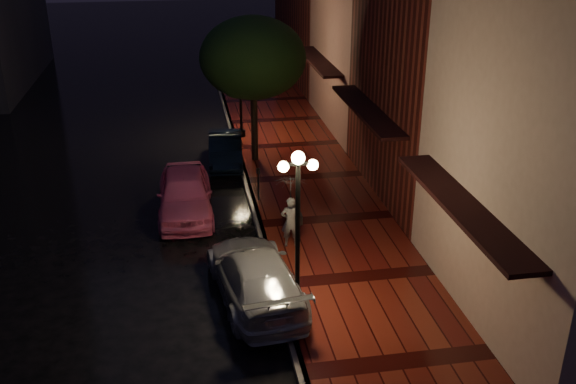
{
  "coord_description": "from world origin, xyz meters",
  "views": [
    {
      "loc": [
        -2.23,
        -18.72,
        9.56
      ],
      "look_at": [
        0.89,
        -0.4,
        1.4
      ],
      "focal_mm": 40.0,
      "sensor_mm": 36.0,
      "label": 1
    }
  ],
  "objects_px": {
    "navy_car": "(226,149)",
    "parking_meter": "(258,181)",
    "streetlamp_far": "(240,83)",
    "silver_car": "(255,276)",
    "streetlamp_near": "(298,223)",
    "street_tree": "(253,60)",
    "woman_with_umbrella": "(291,201)",
    "pink_car": "(185,194)"
  },
  "relations": [
    {
      "from": "navy_car",
      "to": "silver_car",
      "type": "distance_m",
      "value": 10.24
    },
    {
      "from": "navy_car",
      "to": "parking_meter",
      "type": "bearing_deg",
      "value": -75.2
    },
    {
      "from": "navy_car",
      "to": "silver_car",
      "type": "relative_size",
      "value": 0.77
    },
    {
      "from": "streetlamp_far",
      "to": "woman_with_umbrella",
      "type": "bearing_deg",
      "value": -87.75
    },
    {
      "from": "navy_car",
      "to": "silver_car",
      "type": "height_order",
      "value": "silver_car"
    },
    {
      "from": "streetlamp_near",
      "to": "navy_car",
      "type": "bearing_deg",
      "value": 94.9
    },
    {
      "from": "streetlamp_far",
      "to": "parking_meter",
      "type": "bearing_deg",
      "value": -90.96
    },
    {
      "from": "streetlamp_far",
      "to": "silver_car",
      "type": "xyz_separation_m",
      "value": [
        -0.97,
        -13.15,
        -1.89
      ]
    },
    {
      "from": "street_tree",
      "to": "woman_with_umbrella",
      "type": "relative_size",
      "value": 2.57
    },
    {
      "from": "street_tree",
      "to": "silver_car",
      "type": "height_order",
      "value": "street_tree"
    },
    {
      "from": "streetlamp_near",
      "to": "pink_car",
      "type": "height_order",
      "value": "streetlamp_near"
    },
    {
      "from": "pink_car",
      "to": "silver_car",
      "type": "xyz_separation_m",
      "value": [
        1.72,
        -5.63,
        -0.06
      ]
    },
    {
      "from": "streetlamp_near",
      "to": "pink_car",
      "type": "relative_size",
      "value": 0.95
    },
    {
      "from": "streetlamp_far",
      "to": "silver_car",
      "type": "bearing_deg",
      "value": -94.22
    },
    {
      "from": "street_tree",
      "to": "woman_with_umbrella",
      "type": "bearing_deg",
      "value": -88.8
    },
    {
      "from": "woman_with_umbrella",
      "to": "streetlamp_far",
      "type": "bearing_deg",
      "value": -78.47
    },
    {
      "from": "streetlamp_near",
      "to": "street_tree",
      "type": "height_order",
      "value": "street_tree"
    },
    {
      "from": "streetlamp_far",
      "to": "woman_with_umbrella",
      "type": "height_order",
      "value": "streetlamp_far"
    },
    {
      "from": "silver_car",
      "to": "parking_meter",
      "type": "distance_m",
      "value": 6.1
    },
    {
      "from": "woman_with_umbrella",
      "to": "parking_meter",
      "type": "xyz_separation_m",
      "value": [
        -0.54,
        3.51,
        -0.76
      ]
    },
    {
      "from": "navy_car",
      "to": "parking_meter",
      "type": "xyz_separation_m",
      "value": [
        0.83,
        -4.2,
        0.26
      ]
    },
    {
      "from": "silver_car",
      "to": "pink_car",
      "type": "bearing_deg",
      "value": -79.96
    },
    {
      "from": "streetlamp_near",
      "to": "silver_car",
      "type": "bearing_deg",
      "value": 138.7
    },
    {
      "from": "streetlamp_far",
      "to": "street_tree",
      "type": "relative_size",
      "value": 0.74
    },
    {
      "from": "parking_meter",
      "to": "streetlamp_far",
      "type": "bearing_deg",
      "value": 70.18
    },
    {
      "from": "silver_car",
      "to": "woman_with_umbrella",
      "type": "height_order",
      "value": "woman_with_umbrella"
    },
    {
      "from": "silver_car",
      "to": "woman_with_umbrella",
      "type": "bearing_deg",
      "value": -125.8
    },
    {
      "from": "parking_meter",
      "to": "silver_car",
      "type": "bearing_deg",
      "value": -116.89
    },
    {
      "from": "pink_car",
      "to": "silver_car",
      "type": "relative_size",
      "value": 0.92
    },
    {
      "from": "pink_car",
      "to": "woman_with_umbrella",
      "type": "bearing_deg",
      "value": -44.42
    },
    {
      "from": "street_tree",
      "to": "navy_car",
      "type": "bearing_deg",
      "value": 175.47
    },
    {
      "from": "streetlamp_near",
      "to": "streetlamp_far",
      "type": "xyz_separation_m",
      "value": [
        0.0,
        14.0,
        0.0
      ]
    },
    {
      "from": "streetlamp_far",
      "to": "navy_car",
      "type": "distance_m",
      "value": 3.65
    },
    {
      "from": "pink_car",
      "to": "woman_with_umbrella",
      "type": "relative_size",
      "value": 2.0
    },
    {
      "from": "navy_car",
      "to": "woman_with_umbrella",
      "type": "distance_m",
      "value": 7.9
    },
    {
      "from": "silver_car",
      "to": "woman_with_umbrella",
      "type": "relative_size",
      "value": 2.18
    },
    {
      "from": "streetlamp_near",
      "to": "pink_car",
      "type": "xyz_separation_m",
      "value": [
        -2.69,
        6.48,
        -1.83
      ]
    },
    {
      "from": "streetlamp_near",
      "to": "street_tree",
      "type": "distance_m",
      "value": 11.12
    },
    {
      "from": "streetlamp_far",
      "to": "navy_car",
      "type": "relative_size",
      "value": 1.14
    },
    {
      "from": "navy_car",
      "to": "woman_with_umbrella",
      "type": "bearing_deg",
      "value": -76.34
    },
    {
      "from": "navy_car",
      "to": "pink_car",
      "type": "bearing_deg",
      "value": -107.09
    },
    {
      "from": "navy_car",
      "to": "parking_meter",
      "type": "distance_m",
      "value": 4.29
    }
  ]
}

